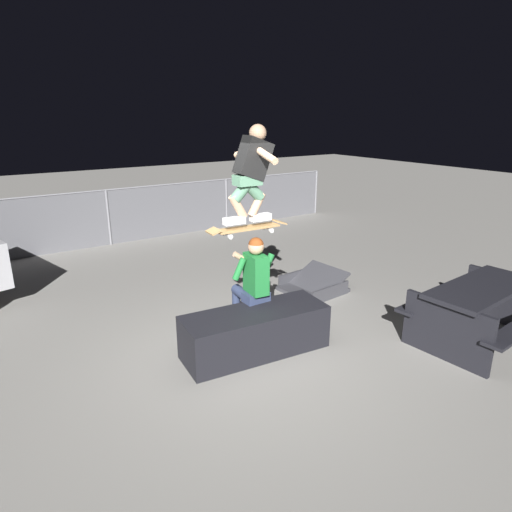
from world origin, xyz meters
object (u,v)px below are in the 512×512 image
(person_sitting_on_ledge, at_px, (252,281))
(skater_airborne, at_px, (252,170))
(kicker_ramp, at_px, (313,287))
(picnic_table_back, at_px, (480,304))
(skateboard, at_px, (248,228))
(ledge_box_main, at_px, (255,332))

(person_sitting_on_ledge, distance_m, skater_airborne, 1.42)
(kicker_ramp, distance_m, picnic_table_back, 2.57)
(skateboard, relative_size, kicker_ramp, 1.06)
(person_sitting_on_ledge, bearing_deg, skateboard, -142.84)
(kicker_ramp, height_order, picnic_table_back, picnic_table_back)
(ledge_box_main, distance_m, skateboard, 1.27)
(skateboard, height_order, picnic_table_back, skateboard)
(person_sitting_on_ledge, bearing_deg, kicker_ramp, 24.47)
(ledge_box_main, relative_size, picnic_table_back, 0.99)
(ledge_box_main, height_order, skater_airborne, skater_airborne)
(skateboard, distance_m, skater_airborne, 0.69)
(skateboard, bearing_deg, person_sitting_on_ledge, 37.16)
(skater_airborne, bearing_deg, person_sitting_on_ledge, 56.64)
(person_sitting_on_ledge, xyz_separation_m, picnic_table_back, (2.37, -1.67, -0.28))
(ledge_box_main, relative_size, skater_airborne, 1.59)
(skateboard, bearing_deg, picnic_table_back, -32.51)
(person_sitting_on_ledge, xyz_separation_m, kicker_ramp, (1.70, 0.77, -0.71))
(kicker_ramp, xyz_separation_m, picnic_table_back, (0.67, -2.45, 0.43))
(skater_airborne, bearing_deg, skateboard, 177.23)
(person_sitting_on_ledge, distance_m, kicker_ramp, 2.00)
(skateboard, xyz_separation_m, skater_airborne, (0.06, -0.00, 0.69))
(person_sitting_on_ledge, bearing_deg, picnic_table_back, -35.22)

